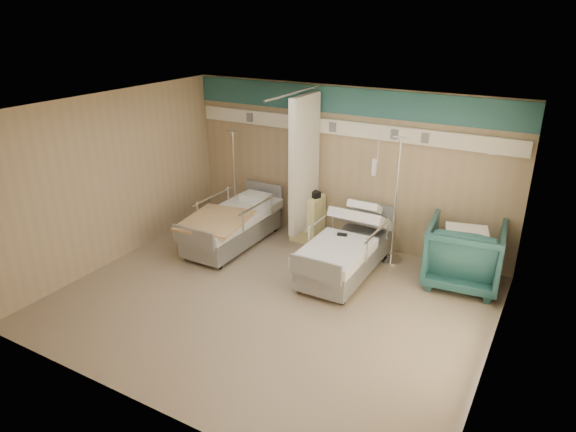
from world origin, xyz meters
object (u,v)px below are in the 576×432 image
Objects in this scene: bed_left at (233,229)px; visitor_armchair at (464,254)px; bedside_cabinet at (308,218)px; iv_stand_right at (393,237)px; iv_stand_left at (236,207)px; bed_right at (345,256)px.

bed_left is 3.95m from visitor_armchair.
iv_stand_right reaches higher than bedside_cabinet.
iv_stand_left is (-1.53, -0.11, -0.04)m from bedside_cabinet.
bed_right is at bearing 0.00° from bed_left.
visitor_armchair is at bearing -10.01° from iv_stand_right.
visitor_armchair is at bearing 8.74° from bed_left.
iv_stand_right is at bearing -3.06° from bedside_cabinet.
visitor_armchair reaches higher than bedside_cabinet.
visitor_armchair reaches higher than bed_right.
visitor_armchair is 4.39m from iv_stand_left.
bed_left is 2.54× the size of bedside_cabinet.
bedside_cabinet is 1.53m from iv_stand_left.
iv_stand_right is 3.18m from iv_stand_left.
visitor_armchair is (1.70, 0.60, 0.20)m from bed_right.
bedside_cabinet is at bearing -12.00° from visitor_armchair.
bed_right and bed_left have the same top height.
bed_left is at bearing 180.00° from bed_right.
bedside_cabinet is 0.76× the size of visitor_armchair.
visitor_armchair is at bearing 19.43° from bed_right.
bedside_cabinet is 2.87m from visitor_armchair.
iv_stand_right reaches higher than visitor_armchair.
bedside_cabinet is 1.65m from iv_stand_right.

